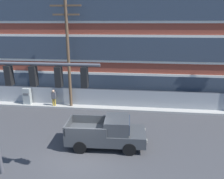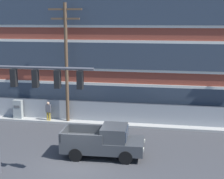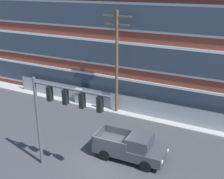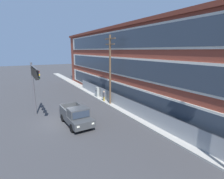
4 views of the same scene
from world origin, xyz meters
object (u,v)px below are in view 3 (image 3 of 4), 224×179
object	(u,v)px
electrical_cabinet	(79,97)
pedestrian_near_cabinet	(101,101)
pickup_truck_dark_grey	(131,147)
traffic_signal_mast	(59,107)
utility_pole_near_corner	(117,59)

from	to	relation	value
electrical_cabinet	pedestrian_near_cabinet	world-z (taller)	electrical_cabinet
pickup_truck_dark_grey	pedestrian_near_cabinet	xyz separation A→B (m)	(-5.85, 6.07, 0.04)
traffic_signal_mast	electrical_cabinet	size ratio (longest dim) A/B	3.63
pedestrian_near_cabinet	traffic_signal_mast	bearing A→B (deg)	-75.02
utility_pole_near_corner	pedestrian_near_cabinet	distance (m)	4.53
electrical_cabinet	pedestrian_near_cabinet	size ratio (longest dim) A/B	1.00
utility_pole_near_corner	pickup_truck_dark_grey	bearing A→B (deg)	-55.59
pickup_truck_dark_grey	electrical_cabinet	size ratio (longest dim) A/B	2.98
pickup_truck_dark_grey	pedestrian_near_cabinet	size ratio (longest dim) A/B	2.99
traffic_signal_mast	pedestrian_near_cabinet	world-z (taller)	traffic_signal_mast
traffic_signal_mast	pedestrian_near_cabinet	size ratio (longest dim) A/B	3.63
utility_pole_near_corner	traffic_signal_mast	bearing A→B (deg)	-84.40
utility_pole_near_corner	electrical_cabinet	distance (m)	6.09
utility_pole_near_corner	pedestrian_near_cabinet	xyz separation A→B (m)	(-1.57, -0.18, -4.24)
utility_pole_near_corner	electrical_cabinet	size ratio (longest dim) A/B	5.57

